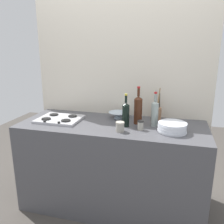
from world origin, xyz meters
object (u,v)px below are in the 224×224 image
object	(u,v)px
condiment_jar_front	(120,127)
condiment_jar_rear	(141,125)
stovetop_hob	(60,119)
wine_bottle_leftmost	(126,114)
wine_bottle_mid_right	(155,113)
plate_stack	(172,127)
wine_bottle_mid_left	(138,109)
mixing_bowl	(119,115)
utensil_crock	(157,113)

from	to	relation	value
condiment_jar_front	condiment_jar_rear	xyz separation A→B (m)	(0.17, 0.09, 0.00)
stovetop_hob	wine_bottle_leftmost	bearing A→B (deg)	-0.88
wine_bottle_mid_right	condiment_jar_rear	distance (m)	0.20
plate_stack	wine_bottle_mid_right	world-z (taller)	wine_bottle_mid_right
wine_bottle_leftmost	wine_bottle_mid_left	world-z (taller)	wine_bottle_mid_left
stovetop_hob	wine_bottle_mid_left	distance (m)	0.80
wine_bottle_mid_left	condiment_jar_front	world-z (taller)	wine_bottle_mid_left
wine_bottle_mid_left	wine_bottle_mid_right	xyz separation A→B (m)	(0.16, -0.03, -0.01)
wine_bottle_mid_left	wine_bottle_mid_right	distance (m)	0.16
mixing_bowl	wine_bottle_mid_left	bearing A→B (deg)	-28.37
wine_bottle_leftmost	wine_bottle_mid_left	bearing A→B (deg)	48.62
condiment_jar_front	condiment_jar_rear	world-z (taller)	same
plate_stack	condiment_jar_front	size ratio (longest dim) A/B	2.87
utensil_crock	mixing_bowl	bearing A→B (deg)	-171.34
plate_stack	utensil_crock	distance (m)	0.37
wine_bottle_mid_right	condiment_jar_front	size ratio (longest dim) A/B	3.69
plate_stack	wine_bottle_leftmost	xyz separation A→B (m)	(-0.43, 0.05, 0.08)
mixing_bowl	utensil_crock	world-z (taller)	utensil_crock
stovetop_hob	condiment_jar_rear	size ratio (longest dim) A/B	4.84
stovetop_hob	mixing_bowl	bearing A→B (deg)	21.07
mixing_bowl	condiment_jar_rear	xyz separation A→B (m)	(0.27, -0.29, 0.01)
condiment_jar_rear	mixing_bowl	bearing A→B (deg)	132.73
stovetop_hob	wine_bottle_mid_left	bearing A→B (deg)	7.22
wine_bottle_mid_left	stovetop_hob	bearing A→B (deg)	-172.78
plate_stack	mixing_bowl	bearing A→B (deg)	153.03
wine_bottle_leftmost	condiment_jar_rear	size ratio (longest dim) A/B	3.50
utensil_crock	condiment_jar_front	size ratio (longest dim) A/B	3.68
plate_stack	condiment_jar_front	xyz separation A→B (m)	(-0.44, -0.10, 0.00)
wine_bottle_mid_right	utensil_crock	world-z (taller)	same
wine_bottle_mid_right	wine_bottle_mid_left	bearing A→B (deg)	169.98
wine_bottle_mid_left	condiment_jar_front	xyz separation A→B (m)	(-0.11, -0.26, -0.10)
utensil_crock	condiment_jar_rear	xyz separation A→B (m)	(-0.12, -0.35, -0.03)
mixing_bowl	condiment_jar_front	distance (m)	0.40
stovetop_hob	plate_stack	world-z (taller)	plate_stack
stovetop_hob	wine_bottle_mid_right	size ratio (longest dim) A/B	1.32
utensil_crock	plate_stack	bearing A→B (deg)	-65.12
wine_bottle_mid_right	utensil_crock	bearing A→B (deg)	87.34
wine_bottle_mid_right	mixing_bowl	bearing A→B (deg)	158.90
wine_bottle_mid_left	condiment_jar_front	size ratio (longest dim) A/B	4.12
wine_bottle_mid_right	utensil_crock	size ratio (longest dim) A/B	1.00
condiment_jar_rear	wine_bottle_mid_left	bearing A→B (deg)	106.72
stovetop_hob	condiment_jar_rear	xyz separation A→B (m)	(0.84, -0.08, 0.03)
utensil_crock	stovetop_hob	bearing A→B (deg)	-163.82
condiment_jar_front	wine_bottle_mid_left	bearing A→B (deg)	66.60
condiment_jar_front	mixing_bowl	bearing A→B (deg)	105.29
wine_bottle_mid_left	utensil_crock	xyz separation A→B (m)	(0.17, 0.18, -0.07)
wine_bottle_leftmost	mixing_bowl	bearing A→B (deg)	118.20
mixing_bowl	condiment_jar_front	bearing A→B (deg)	-74.71
stovetop_hob	wine_bottle_leftmost	distance (m)	0.70
stovetop_hob	wine_bottle_mid_right	distance (m)	0.96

